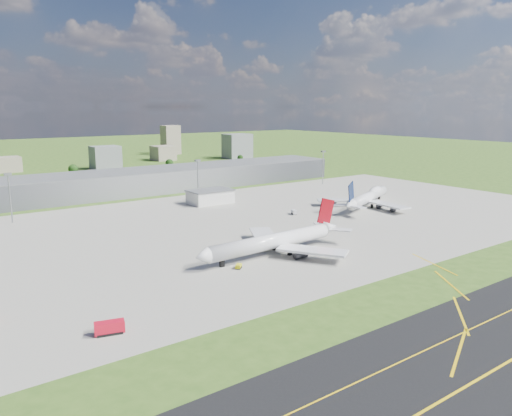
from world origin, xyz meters
TOP-DOWN VIEW (x-y plane):
  - ground at (0.00, 150.00)m, footprint 1400.00×1400.00m
  - apron at (10.00, 40.00)m, footprint 360.00×190.00m
  - terminal at (0.00, 165.00)m, footprint 300.00×42.00m
  - ops_building at (10.00, 100.00)m, footprint 26.00×16.00m
  - mast_west at (-100.00, 115.00)m, footprint 3.50×2.00m
  - mast_center at (10.00, 115.00)m, footprint 3.50×2.00m
  - mast_east at (120.00, 115.00)m, footprint 3.50×2.00m
  - airliner_red_twin at (-25.21, -9.20)m, footprint 73.74×57.48m
  - airliner_blue_quad at (82.63, 36.83)m, footprint 68.65×52.12m
  - fire_truck at (-105.91, -40.22)m, footprint 8.21×4.81m
  - tug_yellow at (-47.98, -15.66)m, footprint 3.56×3.41m
  - van_white_near at (30.48, 44.41)m, footprint 3.86×5.19m
  - van_white_far at (82.19, 40.80)m, footprint 5.21×4.54m
  - bldg_cw at (-60.00, 340.00)m, footprint 20.00×18.00m
  - bldg_c at (20.00, 310.00)m, footprint 26.00×20.00m
  - bldg_ce at (100.00, 350.00)m, footprint 22.00×24.00m
  - bldg_e at (180.00, 320.00)m, footprint 30.00×22.00m
  - bldg_tall_e at (140.00, 410.00)m, footprint 20.00×18.00m
  - tree_c at (-20.00, 280.00)m, footprint 8.10×8.10m
  - tree_e at (70.00, 275.00)m, footprint 7.65×7.65m
  - tree_far_e at (160.00, 285.00)m, footprint 6.30×6.30m

SIDE VIEW (x-z plane):
  - ground at x=0.00m, z-range 0.00..0.00m
  - apron at x=10.00m, z-range 0.00..0.08m
  - tug_yellow at x=-47.98m, z-range 0.05..1.65m
  - van_white_near at x=30.48m, z-range 0.01..2.46m
  - van_white_far at x=82.19m, z-range 0.01..2.49m
  - fire_truck at x=-105.91m, z-range 0.00..3.44m
  - ops_building at x=10.00m, z-range 0.00..8.00m
  - tree_far_e at x=160.00m, z-range 0.68..8.38m
  - airliner_blue_quad at x=82.63m, z-range -4.21..14.75m
  - airliner_red_twin at x=-25.21m, z-range -4.73..15.51m
  - tree_e at x=70.00m, z-range 0.84..10.19m
  - tree_c at x=-20.00m, z-range 0.89..10.79m
  - bldg_cw at x=-60.00m, z-range 0.00..14.00m
  - terminal at x=0.00m, z-range 0.00..15.00m
  - bldg_ce at x=100.00m, z-range 0.00..16.00m
  - bldg_c at x=20.00m, z-range 0.00..22.00m
  - bldg_e at x=180.00m, z-range 0.00..28.00m
  - mast_west at x=-100.00m, z-range 4.76..30.66m
  - mast_center at x=10.00m, z-range 4.76..30.66m
  - mast_east at x=120.00m, z-range 4.76..30.66m
  - bldg_tall_e at x=140.00m, z-range 0.00..36.00m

